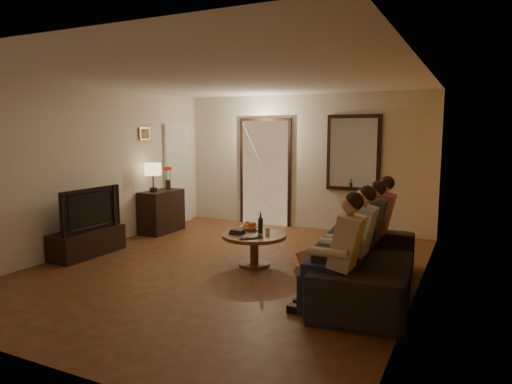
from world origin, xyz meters
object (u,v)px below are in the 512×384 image
at_px(person_b, 355,247).
at_px(person_d, 377,227).
at_px(table_lamp, 153,177).
at_px(wine_bottle, 261,222).
at_px(sofa, 369,262).
at_px(person_a, 341,260).
at_px(bowl, 250,228).
at_px(tv, 86,209).
at_px(tv_stand, 88,243).
at_px(dresser, 162,211).
at_px(coffee_table, 254,250).
at_px(laptop, 252,238).
at_px(dog, 314,258).
at_px(person_c, 367,236).

height_order(person_b, person_d, same).
height_order(table_lamp, wine_bottle, table_lamp).
relative_size(sofa, wine_bottle, 8.00).
bearing_deg(person_a, bowl, 140.11).
xyz_separation_m(tv, person_b, (4.13, -0.01, -0.12)).
xyz_separation_m(tv_stand, bowl, (2.35, 0.88, 0.28)).
relative_size(dresser, sofa, 0.36).
bearing_deg(coffee_table, person_b, -22.63).
bearing_deg(person_a, wine_bottle, 138.57).
bearing_deg(bowl, dresser, 157.89).
bearing_deg(coffee_table, dresser, 155.10).
bearing_deg(person_d, tv, -163.94).
bearing_deg(laptop, person_a, -78.35).
bearing_deg(dog, table_lamp, -175.93).
bearing_deg(table_lamp, person_c, -13.90).
relative_size(dresser, wine_bottle, 2.86).
xyz_separation_m(person_d, dog, (-0.63, -0.73, -0.32)).
bearing_deg(bowl, dog, -20.22).
bearing_deg(dog, dresser, -179.12).
height_order(tv, person_c, person_c).
height_order(tv, coffee_table, tv).
bearing_deg(coffee_table, person_c, -2.38).
relative_size(coffee_table, bowl, 3.51).
height_order(tv, bowl, tv).
relative_size(table_lamp, person_c, 0.45).
relative_size(person_b, bowl, 4.63).
height_order(tv_stand, sofa, sofa).
bearing_deg(laptop, person_b, -59.45).
distance_m(sofa, person_c, 0.40).
bearing_deg(bowl, person_c, -9.15).
xyz_separation_m(table_lamp, tv_stand, (0.00, -1.61, -0.86)).
relative_size(bowl, laptop, 0.79).
xyz_separation_m(person_b, dog, (-0.63, 0.47, -0.32)).
bearing_deg(person_b, table_lamp, 158.56).
bearing_deg(dresser, laptop, -28.94).
distance_m(tv, person_a, 4.18).
bearing_deg(person_c, dog, -168.01).
xyz_separation_m(table_lamp, bowl, (2.35, -0.74, -0.58)).
bearing_deg(tv, coffee_table, -75.49).
xyz_separation_m(person_d, wine_bottle, (-1.55, -0.43, 0.01)).
xyz_separation_m(person_a, person_c, (0.00, 1.20, 0.00)).
height_order(person_a, wine_bottle, person_a).
bearing_deg(person_a, sofa, 83.66).
height_order(sofa, laptop, sofa).
height_order(tv, sofa, tv).
height_order(person_b, coffee_table, person_b).
bearing_deg(sofa, laptop, 81.28).
relative_size(tv_stand, tv, 1.05).
xyz_separation_m(coffee_table, laptop, (0.10, -0.28, 0.24)).
height_order(dog, coffee_table, dog).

